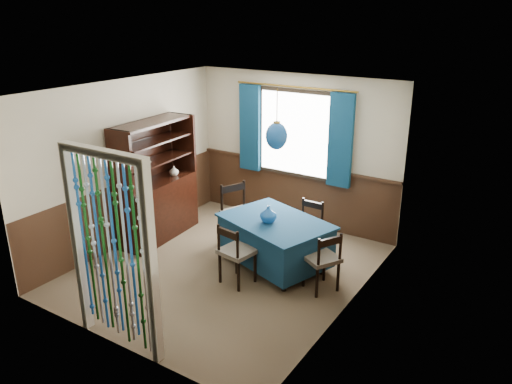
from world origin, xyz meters
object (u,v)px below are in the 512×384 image
Objects in this scene: chair_left at (239,213)px; sideboard at (157,199)px; chair_near at (236,252)px; vase_sideboard at (174,170)px; chair_far at (308,226)px; chair_right at (323,259)px; dining_table at (275,240)px; bowl_shelf at (145,163)px; vase_table at (268,215)px; pendant_lamp at (277,136)px.

chair_left is 0.51× the size of sideboard.
vase_sideboard is (-1.82, 0.91, 0.57)m from chair_near.
chair_far is 0.43× the size of sideboard.
chair_right is at bearing 128.57° from chair_far.
sideboard reaches higher than vase_sideboard.
dining_table is 0.86m from chair_right.
bowl_shelf is (-1.18, -0.70, 0.79)m from chair_left.
vase_sideboard is (-1.18, -0.09, 0.51)m from chair_left.
chair_far is at bearing 130.56° from chair_left.
chair_far is (0.40, 1.28, -0.02)m from chair_near.
vase_table is (0.15, 0.57, 0.36)m from chair_near.
chair_near is at bearing -9.28° from bowl_shelf.
sideboard is at bearing -99.54° from vase_sideboard.
chair_left is (-0.83, 0.32, 0.10)m from dining_table.
vase_table is at bearing -9.66° from vase_sideboard.
chair_left is 1.29m from vase_sideboard.
vase_sideboard is (0.00, 0.61, -0.28)m from bowl_shelf.
chair_left reaches higher than dining_table.
dining_table is at bearing 10.74° from bowl_shelf.
bowl_shelf is at bearing -171.93° from vase_table.
pendant_lamp is (-0.00, -0.00, 1.48)m from dining_table.
vase_sideboard is at bearing 90.00° from bowl_shelf.
dining_table is 2.13× the size of chair_far.
sideboard is 2.42m from pendant_lamp.
chair_near is at bearing -87.99° from dining_table.
sideboard is (-2.27, -0.74, 0.21)m from chair_far.
vase_table is (-0.05, -0.10, -1.08)m from pendant_lamp.
dining_table is 0.64m from chair_far.
vase_sideboard is (-2.01, 0.23, -0.87)m from pendant_lamp.
chair_near reaches higher than chair_right.
bowl_shelf is (0.06, -0.25, 0.66)m from sideboard.
sideboard is at bearing -176.44° from pendant_lamp.
pendant_lamp is at bearing 72.95° from chair_far.
sideboard reaches higher than bowl_shelf.
dining_table is at bearing -0.11° from sideboard.
chair_far is 0.84m from vase_table.
chair_near is at bearing -104.17° from vase_table.
sideboard reaches higher than chair_right.
sideboard is at bearing 118.15° from chair_right.
pendant_lamp is (0.83, -0.32, 1.38)m from chair_left.
vase_table reaches higher than chair_far.
chair_left reaches higher than vase_table.
vase_table is (2.02, 0.03, 0.17)m from sideboard.
chair_left is 5.15× the size of bowl_shelf.
pendant_lamp reaches higher than chair_far.
chair_left is at bearing 16.13° from sideboard.
chair_far is 2.40m from sideboard.
vase_sideboard reaches higher than chair_far.
dining_table is at bearing 72.95° from chair_far.
vase_table is at bearing -98.37° from dining_table.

